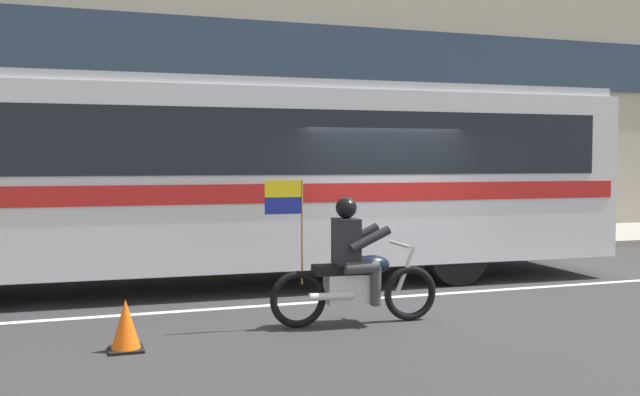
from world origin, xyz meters
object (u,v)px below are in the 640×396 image
object	(u,v)px
transit_bus	(222,168)
traffic_cone	(126,327)
fire_hydrant	(157,238)
motorcycle_with_rider	(354,270)

from	to	relation	value
transit_bus	traffic_cone	distance (m)	4.28
transit_bus	fire_hydrant	world-z (taller)	transit_bus
fire_hydrant	transit_bus	bearing A→B (deg)	-74.27
traffic_cone	transit_bus	bearing A→B (deg)	64.40
transit_bus	motorcycle_with_rider	size ratio (longest dim) A/B	5.97
fire_hydrant	traffic_cone	size ratio (longest dim) A/B	1.36
transit_bus	fire_hydrant	bearing A→B (deg)	105.73
motorcycle_with_rider	traffic_cone	distance (m)	2.77
motorcycle_with_rider	transit_bus	bearing A→B (deg)	107.45
transit_bus	traffic_cone	size ratio (longest dim) A/B	23.82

